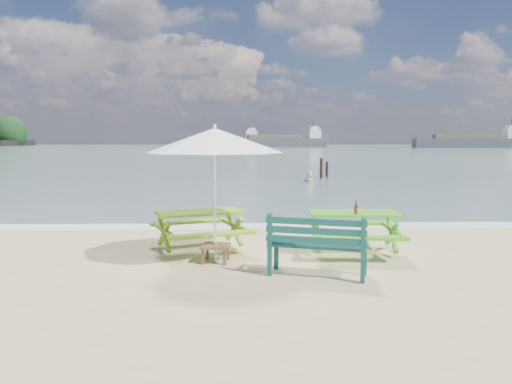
{
  "coord_description": "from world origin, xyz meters",
  "views": [
    {
      "loc": [
        -0.79,
        -7.09,
        2.09
      ],
      "look_at": [
        -0.5,
        3.0,
        1.0
      ],
      "focal_mm": 35.0,
      "sensor_mm": 36.0,
      "label": 1
    }
  ],
  "objects_px": {
    "picnic_table_right": "(353,233)",
    "park_bench": "(317,257)",
    "beer_bottle": "(356,209)",
    "swimmer": "(309,188)",
    "side_table": "(216,253)",
    "patio_umbrella": "(215,140)",
    "picnic_table_left": "(200,231)"
  },
  "relations": [
    {
      "from": "swimmer",
      "to": "side_table",
      "type": "bearing_deg",
      "value": -103.51
    },
    {
      "from": "picnic_table_right",
      "to": "side_table",
      "type": "xyz_separation_m",
      "value": [
        -2.48,
        -0.58,
        -0.21
      ]
    },
    {
      "from": "picnic_table_left",
      "to": "swimmer",
      "type": "xyz_separation_m",
      "value": [
        4.03,
        14.48,
        -0.64
      ]
    },
    {
      "from": "picnic_table_left",
      "to": "beer_bottle",
      "type": "height_order",
      "value": "beer_bottle"
    },
    {
      "from": "swimmer",
      "to": "beer_bottle",
      "type": "bearing_deg",
      "value": -94.7
    },
    {
      "from": "side_table",
      "to": "patio_umbrella",
      "type": "bearing_deg",
      "value": 0.0
    },
    {
      "from": "picnic_table_right",
      "to": "patio_umbrella",
      "type": "xyz_separation_m",
      "value": [
        -2.48,
        -0.58,
        1.69
      ]
    },
    {
      "from": "picnic_table_right",
      "to": "park_bench",
      "type": "distance_m",
      "value": 1.72
    },
    {
      "from": "patio_umbrella",
      "to": "beer_bottle",
      "type": "xyz_separation_m",
      "value": [
        2.46,
        0.36,
        -1.21
      ]
    },
    {
      "from": "patio_umbrella",
      "to": "park_bench",
      "type": "bearing_deg",
      "value": -29.08
    },
    {
      "from": "patio_umbrella",
      "to": "beer_bottle",
      "type": "distance_m",
      "value": 2.77
    },
    {
      "from": "picnic_table_left",
      "to": "beer_bottle",
      "type": "relative_size",
      "value": 9.07
    },
    {
      "from": "picnic_table_right",
      "to": "beer_bottle",
      "type": "bearing_deg",
      "value": -94.52
    },
    {
      "from": "swimmer",
      "to": "picnic_table_right",
      "type": "bearing_deg",
      "value": -94.7
    },
    {
      "from": "side_table",
      "to": "patio_umbrella",
      "type": "xyz_separation_m",
      "value": [
        0.0,
        0.0,
        1.9
      ]
    },
    {
      "from": "side_table",
      "to": "patio_umbrella",
      "type": "distance_m",
      "value": 1.9
    },
    {
      "from": "picnic_table_left",
      "to": "park_bench",
      "type": "xyz_separation_m",
      "value": [
        1.93,
        -1.78,
        -0.07
      ]
    },
    {
      "from": "park_bench",
      "to": "swimmer",
      "type": "bearing_deg",
      "value": 82.64
    },
    {
      "from": "picnic_table_left",
      "to": "swimmer",
      "type": "relative_size",
      "value": 1.34
    },
    {
      "from": "side_table",
      "to": "picnic_table_left",
      "type": "bearing_deg",
      "value": 110.34
    },
    {
      "from": "picnic_table_left",
      "to": "patio_umbrella",
      "type": "distance_m",
      "value": 1.95
    },
    {
      "from": "picnic_table_right",
      "to": "patio_umbrella",
      "type": "bearing_deg",
      "value": -166.76
    },
    {
      "from": "picnic_table_right",
      "to": "patio_umbrella",
      "type": "distance_m",
      "value": 3.06
    },
    {
      "from": "patio_umbrella",
      "to": "swimmer",
      "type": "relative_size",
      "value": 1.57
    },
    {
      "from": "side_table",
      "to": "patio_umbrella",
      "type": "height_order",
      "value": "patio_umbrella"
    },
    {
      "from": "beer_bottle",
      "to": "picnic_table_left",
      "type": "bearing_deg",
      "value": 169.16
    },
    {
      "from": "picnic_table_right",
      "to": "beer_bottle",
      "type": "xyz_separation_m",
      "value": [
        -0.02,
        -0.22,
        0.47
      ]
    },
    {
      "from": "side_table",
      "to": "patio_umbrella",
      "type": "relative_size",
      "value": 0.2
    },
    {
      "from": "picnic_table_right",
      "to": "patio_umbrella",
      "type": "height_order",
      "value": "patio_umbrella"
    },
    {
      "from": "picnic_table_right",
      "to": "beer_bottle",
      "type": "height_order",
      "value": "beer_bottle"
    },
    {
      "from": "beer_bottle",
      "to": "swimmer",
      "type": "height_order",
      "value": "beer_bottle"
    },
    {
      "from": "beer_bottle",
      "to": "side_table",
      "type": "bearing_deg",
      "value": -171.64
    }
  ]
}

